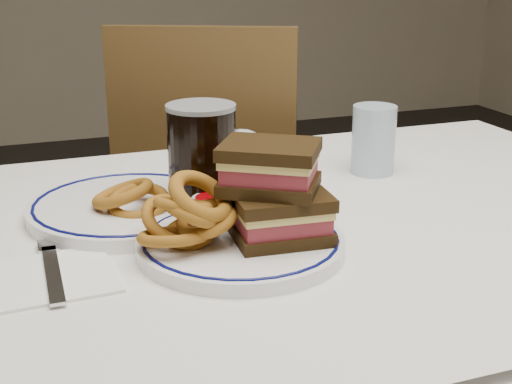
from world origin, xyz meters
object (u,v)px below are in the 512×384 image
object	(u,v)px
reuben_sandwich	(275,192)
far_plate	(128,207)
chair_far	(211,192)
main_plate	(241,243)
beer_mug	(205,160)

from	to	relation	value
reuben_sandwich	far_plate	size ratio (longest dim) A/B	0.52
chair_far	far_plate	size ratio (longest dim) A/B	3.29
main_plate	beer_mug	world-z (taller)	beer_mug
chair_far	reuben_sandwich	size ratio (longest dim) A/B	6.27
reuben_sandwich	beer_mug	size ratio (longest dim) A/B	0.92
reuben_sandwich	far_plate	bearing A→B (deg)	128.46
chair_far	main_plate	world-z (taller)	chair_far
reuben_sandwich	far_plate	world-z (taller)	reuben_sandwich
chair_far	far_plate	distance (m)	0.81
beer_mug	far_plate	world-z (taller)	beer_mug
beer_mug	chair_far	bearing A→B (deg)	72.99
main_plate	reuben_sandwich	size ratio (longest dim) A/B	1.77
chair_far	beer_mug	world-z (taller)	chair_far
far_plate	chair_far	bearing A→B (deg)	64.50
far_plate	beer_mug	bearing A→B (deg)	-20.87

